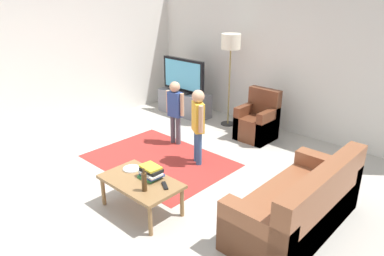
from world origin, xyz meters
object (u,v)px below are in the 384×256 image
object	(u,v)px
tv	(183,76)
armchair	(258,123)
coffee_table	(141,184)
couch	(302,208)
tv_stand	(184,103)
bottle	(144,182)
tv_remote	(165,186)
floor_lamp	(231,47)
book_stack	(151,172)
plate	(132,169)
child_near_tv	(175,107)
child_center	(198,120)

from	to	relation	value
tv	armchair	world-z (taller)	tv
coffee_table	couch	bearing A→B (deg)	30.85
tv_stand	bottle	size ratio (longest dim) A/B	4.21
tv_stand	tv_remote	distance (m)	3.76
couch	tv_stand	bearing A→B (deg)	152.14
floor_lamp	tv_stand	bearing A→B (deg)	-171.94
couch	book_stack	world-z (taller)	couch
book_stack	tv_remote	distance (m)	0.28
plate	child_near_tv	bearing A→B (deg)	117.76
child_center	plate	world-z (taller)	child_center
tv_stand	tv	world-z (taller)	tv
armchair	book_stack	world-z (taller)	armchair
tv	bottle	xyz separation A→B (m)	(2.35, -3.04, -0.31)
book_stack	bottle	size ratio (longest dim) A/B	1.03
floor_lamp	book_stack	bearing A→B (deg)	-69.62
couch	floor_lamp	xyz separation A→B (m)	(-2.67, 2.13, 1.25)
couch	child_center	bearing A→B (deg)	166.86
bottle	plate	xyz separation A→B (m)	(-0.52, 0.22, -0.11)
book_stack	child_center	bearing A→B (deg)	107.50
tv_stand	child_center	bearing A→B (deg)	-40.66
armchair	plate	xyz separation A→B (m)	(-0.07, -2.81, 0.13)
child_center	book_stack	bearing A→B (deg)	-72.50
tv	plate	size ratio (longest dim) A/B	5.00
child_near_tv	book_stack	size ratio (longest dim) A/B	3.81
child_near_tv	tv_remote	world-z (taller)	child_near_tv
bottle	coffee_table	bearing A→B (deg)	151.39
tv	armchair	xyz separation A→B (m)	(1.90, -0.02, -0.55)
coffee_table	bottle	world-z (taller)	bottle
child_center	coffee_table	world-z (taller)	child_center
couch	child_near_tv	xyz separation A→B (m)	(-2.77, 0.76, 0.38)
tv	book_stack	distance (m)	3.57
couch	child_near_tv	size ratio (longest dim) A/B	1.61
couch	tv_remote	world-z (taller)	couch
tv_stand	plate	distance (m)	3.39
child_near_tv	coffee_table	bearing A→B (deg)	-56.19
floor_lamp	child_center	size ratio (longest dim) A/B	1.51
child_near_tv	tv_remote	bearing A→B (deg)	-47.76
armchair	floor_lamp	xyz separation A→B (m)	(-0.83, 0.19, 1.25)
tv	tv_remote	distance (m)	3.76
tv_stand	tv_remote	xyz separation A→B (m)	(2.45, -2.85, 0.19)
child_near_tv	child_center	distance (m)	0.85
tv_stand	coffee_table	size ratio (longest dim) A/B	1.20
armchair	child_near_tv	bearing A→B (deg)	-128.03
coffee_table	plate	size ratio (longest dim) A/B	4.55
tv_stand	armchair	bearing A→B (deg)	-1.19
child_center	tv_stand	bearing A→B (deg)	139.34
armchair	plate	world-z (taller)	armchair
book_stack	tv_remote	world-z (taller)	book_stack
tv	plate	bearing A→B (deg)	-57.09
armchair	plate	bearing A→B (deg)	-91.45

